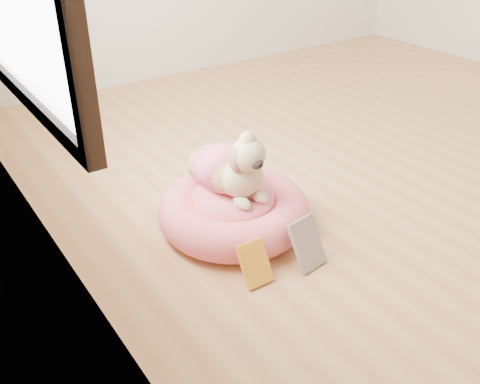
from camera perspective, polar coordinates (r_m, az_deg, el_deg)
floor at (r=3.24m, az=19.18°, el=3.16°), size 4.50×4.50×0.00m
pet_bed at (r=2.43m, az=-0.67°, el=-2.04°), size 0.69×0.69×0.18m
dog at (r=2.33m, az=-1.04°, el=3.81°), size 0.32×0.46×0.34m
book_yellow at (r=2.11m, az=1.59°, el=-7.63°), size 0.12×0.11×0.16m
book_white at (r=2.21m, az=7.17°, el=-5.49°), size 0.15×0.14×0.20m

